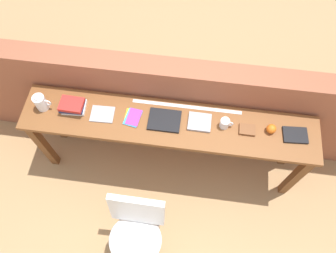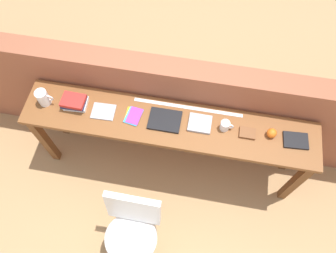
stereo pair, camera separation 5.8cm
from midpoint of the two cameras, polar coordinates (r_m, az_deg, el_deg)
ground_plane at (r=3.43m, az=-0.27°, el=-10.67°), size 40.00×40.00×0.00m
brick_wall_back at (r=3.14m, az=1.79°, el=3.64°), size 6.00×0.20×1.19m
sideboard at (r=2.85m, az=0.76°, el=-0.62°), size 2.50×0.44×0.88m
chair_white_moulded at (r=2.81m, az=-5.71°, el=-17.22°), size 0.44×0.46×0.89m
pitcher_white at (r=2.94m, az=-20.39°, el=4.74°), size 0.14×0.10×0.18m
book_stack_leftmost at (r=2.87m, az=-15.45°, el=4.14°), size 0.21×0.17×0.10m
magazine_cycling at (r=2.82m, az=-10.60°, el=2.57°), size 0.20×0.16×0.01m
pamphlet_pile_colourful at (r=2.76m, az=-5.45°, el=1.85°), size 0.15×0.18×0.01m
book_open_centre at (r=2.72m, az=0.05°, el=1.12°), size 0.27×0.21×0.02m
book_grey_hardcover at (r=2.72m, az=6.17°, el=0.53°), size 0.19×0.17×0.02m
mug at (r=2.71m, az=10.53°, el=0.14°), size 0.11×0.08×0.09m
leather_journal_brown at (r=2.75m, az=14.24°, el=-1.12°), size 0.13×0.10×0.02m
sports_ball_small at (r=2.77m, az=18.19°, el=-1.12°), size 0.08×0.08×0.08m
book_repair_rightmost at (r=2.84m, az=21.90°, el=-2.28°), size 0.21×0.16×0.02m
ruler_metal_back_edge at (r=2.80m, az=4.06°, el=3.31°), size 0.94×0.03×0.00m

